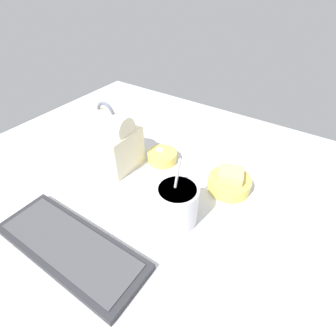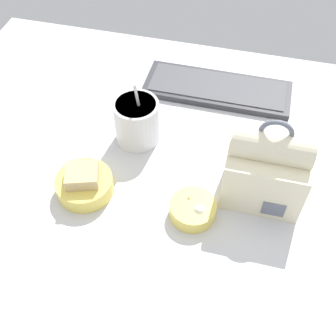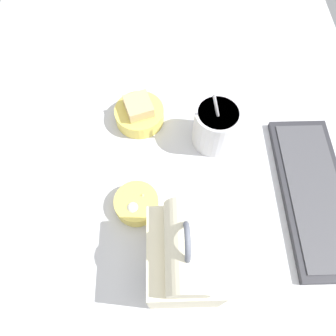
# 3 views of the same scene
# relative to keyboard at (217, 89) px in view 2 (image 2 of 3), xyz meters

# --- Properties ---
(desk_surface) EXTENTS (1.40, 1.10, 0.02)m
(desk_surface) POSITION_rel_keyboard_xyz_m (-0.04, -0.34, -0.02)
(desk_surface) COLOR silver
(desk_surface) RESTS_ON ground
(keyboard) EXTENTS (0.40, 0.15, 0.02)m
(keyboard) POSITION_rel_keyboard_xyz_m (0.00, 0.00, 0.00)
(keyboard) COLOR #2D2D33
(keyboard) RESTS_ON desk_surface
(lunch_bag) EXTENTS (0.17, 0.14, 0.22)m
(lunch_bag) POSITION_rel_keyboard_xyz_m (0.15, -0.32, 0.08)
(lunch_bag) COLOR #EFE5C1
(lunch_bag) RESTS_ON desk_surface
(soup_cup) EXTENTS (0.11, 0.11, 0.19)m
(soup_cup) POSITION_rel_keyboard_xyz_m (-0.16, -0.22, 0.05)
(soup_cup) COLOR silver
(soup_cup) RESTS_ON desk_surface
(bento_bowl_sandwich) EXTENTS (0.13, 0.13, 0.07)m
(bento_bowl_sandwich) POSITION_rel_keyboard_xyz_m (-0.23, -0.41, 0.02)
(bento_bowl_sandwich) COLOR #EFD65B
(bento_bowl_sandwich) RESTS_ON desk_surface
(bento_bowl_snacks) EXTENTS (0.10, 0.10, 0.04)m
(bento_bowl_snacks) POSITION_rel_keyboard_xyz_m (0.02, -0.42, 0.01)
(bento_bowl_snacks) COLOR #EFD65B
(bento_bowl_snacks) RESTS_ON desk_surface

